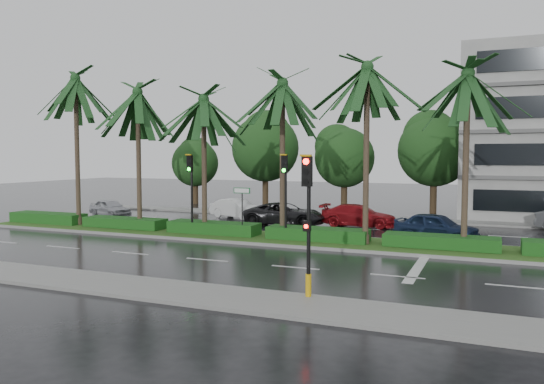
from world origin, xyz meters
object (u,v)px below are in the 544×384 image
at_px(signal_near, 308,220).
at_px(car_silver, 110,208).
at_px(car_darkgrey, 285,214).
at_px(signal_median_left, 191,182).
at_px(car_red, 359,216).
at_px(car_white, 237,209).
at_px(car_blue, 436,227).
at_px(street_sign, 242,200).

bearing_deg(signal_near, car_silver, 142.62).
height_order(car_silver, car_darkgrey, car_darkgrey).
distance_m(signal_median_left, car_red, 10.90).
relative_size(car_white, car_blue, 0.96).
bearing_deg(car_silver, street_sign, -95.16).
bearing_deg(street_sign, car_red, 58.66).
distance_m(street_sign, car_darkgrey, 6.42).
bearing_deg(signal_median_left, signal_near, -44.09).
xyz_separation_m(street_sign, car_silver, (-13.35, 5.68, -1.49)).
distance_m(car_silver, car_white, 9.27).
bearing_deg(car_blue, signal_near, -176.39).
xyz_separation_m(car_silver, car_red, (17.85, 1.71, 0.06)).
bearing_deg(car_darkgrey, signal_near, -161.95).
bearing_deg(car_red, car_blue, -127.62).
distance_m(signal_median_left, car_blue, 13.23).
xyz_separation_m(car_darkgrey, car_blue, (9.50, -2.75, 0.02)).
xyz_separation_m(car_silver, car_blue, (22.85, -2.16, 0.10)).
relative_size(signal_median_left, car_silver, 1.17).
bearing_deg(car_red, signal_near, -171.64).
xyz_separation_m(signal_near, car_darkgrey, (-7.00, 16.14, -1.79)).
height_order(car_white, car_blue, car_blue).
bearing_deg(car_silver, car_red, -66.64).
distance_m(signal_near, car_red, 17.53).
relative_size(car_darkgrey, car_blue, 1.20).
bearing_deg(signal_near, car_blue, 79.42).
bearing_deg(car_red, street_sign, 148.78).
distance_m(signal_near, street_sign, 12.11).
bearing_deg(car_darkgrey, car_white, 58.82).
height_order(signal_median_left, street_sign, signal_median_left).
bearing_deg(car_silver, car_darkgrey, -69.61).
bearing_deg(car_blue, signal_median_left, 120.68).
bearing_deg(signal_near, car_white, 122.13).
bearing_deg(street_sign, signal_near, -54.66).
height_order(car_silver, car_red, car_red).
xyz_separation_m(signal_median_left, car_white, (-1.50, 8.62, -2.32)).
height_order(street_sign, car_blue, street_sign).
xyz_separation_m(car_silver, car_white, (8.85, 2.76, 0.05)).
bearing_deg(car_darkgrey, car_silver, 87.10).
relative_size(signal_median_left, car_darkgrey, 0.85).
height_order(car_darkgrey, car_blue, car_blue).
bearing_deg(car_red, car_darkgrey, 104.14).
distance_m(street_sign, car_red, 8.77).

